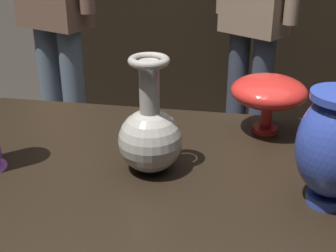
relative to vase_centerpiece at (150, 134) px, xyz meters
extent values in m
cube|color=black|center=(0.07, 0.02, -0.11)|extent=(1.20, 0.64, 0.05)
cube|color=black|center=(0.07, 2.22, -0.41)|extent=(2.60, 0.40, 0.95)
sphere|color=gray|center=(0.00, 0.00, -0.02)|extent=(0.13, 0.13, 0.13)
cylinder|color=gray|center=(0.00, 0.00, 0.10)|extent=(0.04, 0.04, 0.12)
torus|color=gray|center=(0.00, 0.00, 0.16)|extent=(0.08, 0.08, 0.02)
cylinder|color=#2D429E|center=(0.35, -0.06, -0.07)|extent=(0.08, 0.08, 0.02)
ellipsoid|color=#2D429E|center=(0.35, -0.06, 0.04)|extent=(0.14, 0.14, 0.20)
cylinder|color=red|center=(0.24, 0.23, -0.08)|extent=(0.06, 0.06, 0.01)
cylinder|color=red|center=(0.24, 0.23, -0.04)|extent=(0.03, 0.03, 0.06)
ellipsoid|color=red|center=(0.24, 0.23, 0.02)|extent=(0.18, 0.18, 0.07)
cylinder|color=slate|center=(-0.62, 1.13, -0.47)|extent=(0.11, 0.11, 0.83)
cylinder|color=slate|center=(-0.76, 1.19, -0.47)|extent=(0.11, 0.11, 0.83)
cylinder|color=#333847|center=(0.27, 1.47, -0.51)|extent=(0.11, 0.11, 0.75)
cylinder|color=#333847|center=(0.14, 1.55, -0.51)|extent=(0.11, 0.11, 0.75)
camera|label=1|loc=(0.19, -0.83, 0.41)|focal=49.10mm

